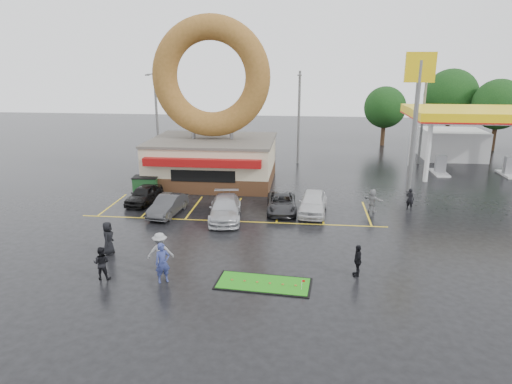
# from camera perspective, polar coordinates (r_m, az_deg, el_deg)

# --- Properties ---
(ground) EXTENTS (120.00, 120.00, 0.00)m
(ground) POSITION_cam_1_polar(r_m,az_deg,el_deg) (26.52, -4.44, -6.16)
(ground) COLOR black
(ground) RESTS_ON ground
(donut_shop) EXTENTS (10.20, 8.70, 13.50)m
(donut_shop) POSITION_cam_1_polar(r_m,az_deg,el_deg) (38.23, -5.50, 7.77)
(donut_shop) COLOR #472B19
(donut_shop) RESTS_ON ground
(gas_station) EXTENTS (12.30, 13.65, 5.90)m
(gas_station) POSITION_cam_1_polar(r_m,az_deg,el_deg) (47.97, 24.97, 7.15)
(gas_station) COLOR silver
(gas_station) RESTS_ON ground
(shell_sign) EXTENTS (2.20, 0.36, 10.60)m
(shell_sign) POSITION_cam_1_polar(r_m,az_deg,el_deg) (37.11, 19.54, 11.20)
(shell_sign) COLOR slate
(shell_sign) RESTS_ON ground
(streetlight_left) EXTENTS (0.40, 2.21, 9.00)m
(streetlight_left) POSITION_cam_1_polar(r_m,az_deg,el_deg) (46.66, -12.35, 9.42)
(streetlight_left) COLOR slate
(streetlight_left) RESTS_ON ground
(streetlight_mid) EXTENTS (0.40, 2.21, 9.00)m
(streetlight_mid) POSITION_cam_1_polar(r_m,az_deg,el_deg) (45.29, 5.38, 9.52)
(streetlight_mid) COLOR slate
(streetlight_mid) RESTS_ON ground
(streetlight_right) EXTENTS (0.40, 2.21, 9.00)m
(streetlight_right) POSITION_cam_1_polar(r_m,az_deg,el_deg) (47.65, 20.16, 8.94)
(streetlight_right) COLOR slate
(streetlight_right) RESTS_ON ground
(tree_far_a) EXTENTS (5.60, 5.60, 8.00)m
(tree_far_a) POSITION_cam_1_polar(r_m,az_deg,el_deg) (58.33, 28.04, 9.63)
(tree_far_a) COLOR #332114
(tree_far_a) RESTS_ON ground
(tree_far_c) EXTENTS (6.30, 6.30, 9.00)m
(tree_far_c) POSITION_cam_1_polar(r_m,az_deg,el_deg) (60.74, 23.20, 11.03)
(tree_far_c) COLOR #332114
(tree_far_c) RESTS_ON ground
(tree_far_d) EXTENTS (4.90, 4.90, 7.00)m
(tree_far_d) POSITION_cam_1_polar(r_m,az_deg,el_deg) (57.10, 15.82, 10.14)
(tree_far_d) COLOR #332114
(tree_far_d) RESTS_ON ground
(car_black) EXTENTS (2.06, 4.04, 1.32)m
(car_black) POSITION_cam_1_polar(r_m,az_deg,el_deg) (34.00, -13.82, -0.30)
(car_black) COLOR black
(car_black) RESTS_ON ground
(car_dgrey) EXTENTS (1.93, 4.17, 1.32)m
(car_dgrey) POSITION_cam_1_polar(r_m,az_deg,el_deg) (31.17, -10.95, -1.64)
(car_dgrey) COLOR #303032
(car_dgrey) RESTS_ON ground
(car_silver) EXTENTS (2.60, 5.12, 1.43)m
(car_silver) POSITION_cam_1_polar(r_m,az_deg,el_deg) (29.83, -3.87, -2.08)
(car_silver) COLOR #B0B0B5
(car_silver) RESTS_ON ground
(car_grey) EXTENTS (2.25, 4.40, 1.19)m
(car_grey) POSITION_cam_1_polar(r_m,az_deg,el_deg) (31.32, 3.21, -1.39)
(car_grey) COLOR #2E2E30
(car_grey) RESTS_ON ground
(car_white) EXTENTS (2.14, 4.54, 1.50)m
(car_white) POSITION_cam_1_polar(r_m,az_deg,el_deg) (31.09, 7.13, -1.33)
(car_white) COLOR silver
(car_white) RESTS_ON ground
(person_blue) EXTENTS (0.84, 0.76, 1.94)m
(person_blue) POSITION_cam_1_polar(r_m,az_deg,el_deg) (21.97, -11.60, -8.66)
(person_blue) COLOR navy
(person_blue) RESTS_ON ground
(person_blackjkt) EXTENTS (0.83, 0.67, 1.62)m
(person_blackjkt) POSITION_cam_1_polar(r_m,az_deg,el_deg) (23.07, -18.75, -8.40)
(person_blackjkt) COLOR black
(person_blackjkt) RESTS_ON ground
(person_hoodie) EXTENTS (1.42, 1.03, 1.97)m
(person_hoodie) POSITION_cam_1_polar(r_m,az_deg,el_deg) (23.12, -11.88, -7.32)
(person_hoodie) COLOR gray
(person_hoodie) RESTS_ON ground
(person_bystander) EXTENTS (0.68, 0.95, 1.81)m
(person_bystander) POSITION_cam_1_polar(r_m,az_deg,el_deg) (25.73, -18.00, -5.50)
(person_bystander) COLOR black
(person_bystander) RESTS_ON ground
(person_cameraman) EXTENTS (0.48, 0.96, 1.59)m
(person_cameraman) POSITION_cam_1_polar(r_m,az_deg,el_deg) (22.71, 12.58, -8.34)
(person_cameraman) COLOR black
(person_cameraman) RESTS_ON ground
(person_walker_near) EXTENTS (1.46, 1.28, 1.60)m
(person_walker_near) POSITION_cam_1_polar(r_m,az_deg,el_deg) (32.16, 14.35, -1.03)
(person_walker_near) COLOR gray
(person_walker_near) RESTS_ON ground
(person_walker_far) EXTENTS (0.67, 0.63, 1.54)m
(person_walker_far) POSITION_cam_1_polar(r_m,az_deg,el_deg) (33.33, 18.69, -0.84)
(person_walker_far) COLOR black
(person_walker_far) RESTS_ON ground
(dumpster) EXTENTS (1.88, 1.32, 1.30)m
(dumpster) POSITION_cam_1_polar(r_m,az_deg,el_deg) (36.38, -13.58, 0.79)
(dumpster) COLOR #1C4922
(dumpster) RESTS_ON ground
(putting_green) EXTENTS (4.57, 2.27, 0.55)m
(putting_green) POSITION_cam_1_polar(r_m,az_deg,el_deg) (21.71, 0.94, -11.37)
(putting_green) COLOR black
(putting_green) RESTS_ON ground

